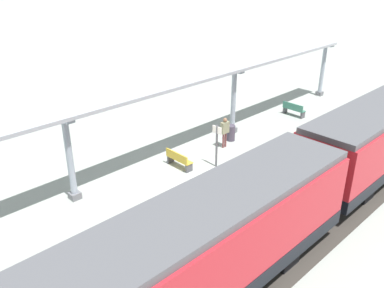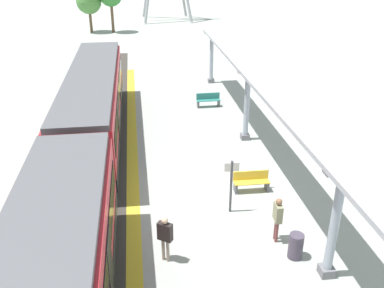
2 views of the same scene
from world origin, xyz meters
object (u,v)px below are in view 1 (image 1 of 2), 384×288
Objects in this scene: bench_mid_platform at (293,109)px; platform_info_sign at (217,142)px; canopy_pillar_second at (233,101)px; train_far_carriage at (162,279)px; passenger_waiting_near_edge at (293,149)px; canopy_pillar_nearest at (323,70)px; trash_bin at (231,133)px; canopy_pillar_third at (70,159)px; passenger_by_the_benches at (225,129)px; bench_far_end at (178,159)px.

platform_info_sign is (-1.24, 8.70, 0.89)m from bench_mid_platform.
platform_info_sign is (-2.24, 3.82, -0.57)m from canopy_pillar_second.
train_far_carriage is 6.65× the size of platform_info_sign.
bench_mid_platform is 7.39m from passenger_waiting_near_edge.
canopy_pillar_nearest reaches higher than bench_mid_platform.
train_far_carriage is 3.90× the size of canopy_pillar_second.
trash_bin is (7.13, -11.11, -1.39)m from train_far_carriage.
canopy_pillar_third is 8.55m from passenger_by_the_benches.
trash_bin is (0.31, 5.81, 0.00)m from bench_mid_platform.
bench_mid_platform is at bearing -93.06° from trash_bin.
canopy_pillar_nearest is at bearing -70.39° from train_far_carriage.
canopy_pillar_nearest reaches higher than train_far_carriage.
train_far_carriage is at bearing 134.89° from bench_far_end.
passenger_waiting_near_edge is (-4.92, 11.25, -0.86)m from canopy_pillar_nearest.
platform_info_sign is at bearing -55.83° from train_far_carriage.
canopy_pillar_nearest is at bearing -78.77° from bench_mid_platform.
passenger_waiting_near_edge is at bearing 174.27° from trash_bin.
canopy_pillar_nearest is 13.91m from platform_info_sign.
passenger_by_the_benches is (6.77, -10.17, -0.77)m from train_far_carriage.
train_far_carriage is at bearing 123.66° from passenger_by_the_benches.
platform_info_sign is at bearing 99.26° from canopy_pillar_nearest.
trash_bin is (-0.69, 10.83, -1.45)m from canopy_pillar_nearest.
bench_mid_platform is 10.11m from bench_far_end.
canopy_pillar_second reaches higher than bench_far_end.
platform_info_sign is 1.32× the size of passenger_waiting_near_edge.
passenger_by_the_benches is at bearing 7.59° from passenger_waiting_near_edge.
bench_far_end is at bearing -45.11° from train_far_carriage.
trash_bin is (0.35, -4.30, 0.00)m from bench_far_end.
passenger_by_the_benches is (-1.05, 11.77, -0.84)m from canopy_pillar_nearest.
canopy_pillar_nearest is 4.20× the size of trash_bin.
canopy_pillar_nearest reaches higher than passenger_waiting_near_edge.
passenger_by_the_benches is at bearing -58.54° from platform_info_sign.
passenger_by_the_benches is at bearing 119.18° from canopy_pillar_second.
trash_bin is 1.18m from passenger_by_the_benches.
trash_bin is at bearing -69.11° from passenger_by_the_benches.
canopy_pillar_second is 1.00× the size of canopy_pillar_third.
passenger_waiting_near_edge is (-4.24, 0.43, 0.60)m from trash_bin.
canopy_pillar_second is 2.48× the size of bench_mid_platform.
canopy_pillar_second reaches higher than train_far_carriage.
canopy_pillar_second is at bearing -15.40° from passenger_waiting_near_edge.
passenger_by_the_benches is at bearing -90.18° from bench_far_end.
canopy_pillar_third is 2.48× the size of bench_mid_platform.
platform_info_sign is (5.58, -8.22, -0.51)m from train_far_carriage.
platform_info_sign is at bearing 98.11° from bench_mid_platform.
trash_bin is 4.30m from passenger_waiting_near_edge.
bench_far_end is at bearing 44.90° from passenger_waiting_near_edge.
canopy_pillar_second is 1.70× the size of platform_info_sign.
canopy_pillar_second is at bearing -78.81° from bench_far_end.
canopy_pillar_second is at bearing 90.00° from canopy_pillar_nearest.
canopy_pillar_nearest reaches higher than bench_far_end.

